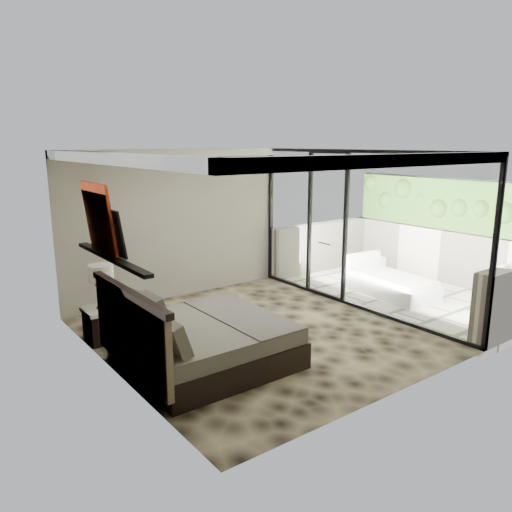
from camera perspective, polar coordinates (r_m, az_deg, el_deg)
floor at (r=7.87m, az=-0.05°, el=-8.91°), size 5.00×5.00×0.00m
ceiling at (r=7.31m, az=-0.05°, el=11.86°), size 4.50×5.00×0.02m
back_wall at (r=9.54m, az=-9.03°, el=3.55°), size 4.50×0.02×2.80m
left_wall at (r=6.42m, az=-16.32°, el=-1.35°), size 0.02×5.00×2.80m
glass_wall at (r=8.97m, az=11.57°, el=2.85°), size 0.08×5.00×2.80m
terrace_slab at (r=10.44m, az=16.74°, el=-4.27°), size 3.00×5.00×0.12m
parapet_far at (r=11.38m, az=21.01°, el=-0.02°), size 0.30×5.00×1.10m
foliage_hedge at (r=11.20m, az=21.46°, el=5.48°), size 0.36×4.60×1.10m
picture_ledge at (r=6.50m, az=-16.19°, el=-0.25°), size 0.12×2.20×0.05m
bed at (r=6.76m, az=-6.56°, el=-9.62°), size 2.11×2.04×1.16m
nightstand at (r=7.86m, az=-17.12°, el=-7.57°), size 0.64×0.64×0.50m
table_lamp at (r=7.67m, az=-17.25°, el=-2.69°), size 0.36×0.36×0.65m
abstract_canvas at (r=6.71m, az=-17.53°, el=4.18°), size 0.13×0.90×0.90m
framed_print at (r=6.40m, az=-15.86°, el=2.54°), size 0.11×0.50×0.60m
ottoman at (r=11.32m, az=12.95°, el=-1.20°), size 0.53×0.53×0.46m
lounger at (r=10.14m, az=14.98°, el=-3.05°), size 1.03×1.83×0.69m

